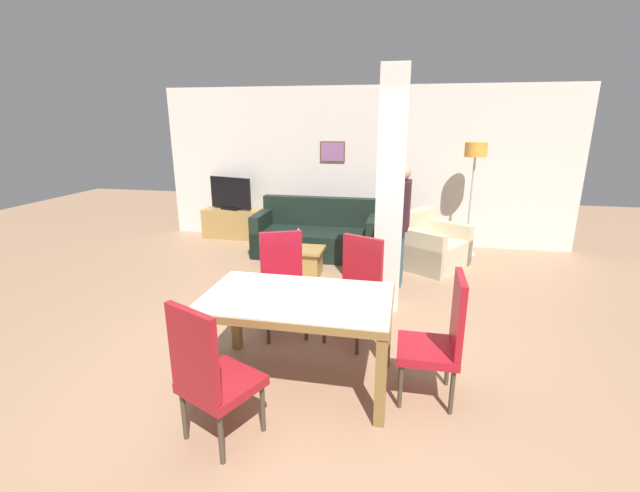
{
  "coord_description": "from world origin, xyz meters",
  "views": [
    {
      "loc": [
        0.82,
        -3.08,
        2.14
      ],
      "look_at": [
        0.0,
        0.93,
        0.93
      ],
      "focal_mm": 24.0,
      "sensor_mm": 36.0,
      "label": 1
    }
  ],
  "objects_px": {
    "dining_chair_far_right": "(356,288)",
    "standing_person": "(400,218)",
    "dining_chair_far_left": "(283,281)",
    "dining_chair_head_right": "(440,336)",
    "coffee_table": "(302,261)",
    "tv_stand": "(232,223)",
    "sofa": "(317,236)",
    "bottle": "(299,241)",
    "dining_table": "(297,315)",
    "floor_lamp": "(475,161)",
    "armchair": "(429,248)",
    "dining_chair_near_left": "(210,373)",
    "tv_screen": "(231,194)"
  },
  "relations": [
    {
      "from": "dining_chair_far_left",
      "to": "sofa",
      "type": "relative_size",
      "value": 0.52
    },
    {
      "from": "armchair",
      "to": "coffee_table",
      "type": "relative_size",
      "value": 2.03
    },
    {
      "from": "tv_stand",
      "to": "bottle",
      "type": "bearing_deg",
      "value": -45.47
    },
    {
      "from": "dining_chair_near_left",
      "to": "coffee_table",
      "type": "bearing_deg",
      "value": 118.58
    },
    {
      "from": "standing_person",
      "to": "sofa",
      "type": "bearing_deg",
      "value": 54.28
    },
    {
      "from": "dining_chair_far_left",
      "to": "dining_chair_far_right",
      "type": "relative_size",
      "value": 1.0
    },
    {
      "from": "bottle",
      "to": "standing_person",
      "type": "xyz_separation_m",
      "value": [
        1.38,
        -0.06,
        0.41
      ]
    },
    {
      "from": "dining_chair_far_right",
      "to": "standing_person",
      "type": "xyz_separation_m",
      "value": [
        0.38,
        1.56,
        0.38
      ]
    },
    {
      "from": "armchair",
      "to": "dining_chair_near_left",
      "type": "bearing_deg",
      "value": 11.58
    },
    {
      "from": "sofa",
      "to": "floor_lamp",
      "type": "height_order",
      "value": "floor_lamp"
    },
    {
      "from": "sofa",
      "to": "floor_lamp",
      "type": "distance_m",
      "value": 2.74
    },
    {
      "from": "dining_chair_near_left",
      "to": "dining_table",
      "type": "bearing_deg",
      "value": 90.0
    },
    {
      "from": "dining_table",
      "to": "sofa",
      "type": "xyz_separation_m",
      "value": [
        -0.58,
        3.55,
        -0.31
      ]
    },
    {
      "from": "sofa",
      "to": "bottle",
      "type": "xyz_separation_m",
      "value": [
        -0.04,
        -1.07,
        0.21
      ]
    },
    {
      "from": "dining_chair_near_left",
      "to": "tv_screen",
      "type": "bearing_deg",
      "value": 136.3
    },
    {
      "from": "dining_chair_far_left",
      "to": "dining_chair_far_right",
      "type": "distance_m",
      "value": 0.76
    },
    {
      "from": "bottle",
      "to": "dining_chair_head_right",
      "type": "bearing_deg",
      "value": -54.71
    },
    {
      "from": "dining_table",
      "to": "dining_chair_far_right",
      "type": "height_order",
      "value": "dining_chair_far_right"
    },
    {
      "from": "sofa",
      "to": "armchair",
      "type": "bearing_deg",
      "value": 172.3
    },
    {
      "from": "dining_chair_far_left",
      "to": "coffee_table",
      "type": "xyz_separation_m",
      "value": [
        -0.21,
        1.65,
        -0.33
      ]
    },
    {
      "from": "armchair",
      "to": "coffee_table",
      "type": "xyz_separation_m",
      "value": [
        -1.79,
        -0.78,
        -0.08
      ]
    },
    {
      "from": "sofa",
      "to": "tv_stand",
      "type": "height_order",
      "value": "sofa"
    },
    {
      "from": "coffee_table",
      "to": "floor_lamp",
      "type": "distance_m",
      "value": 3.12
    },
    {
      "from": "armchair",
      "to": "tv_stand",
      "type": "relative_size",
      "value": 1.18
    },
    {
      "from": "tv_stand",
      "to": "tv_screen",
      "type": "relative_size",
      "value": 1.23
    },
    {
      "from": "dining_chair_far_right",
      "to": "tv_stand",
      "type": "relative_size",
      "value": 0.98
    },
    {
      "from": "dining_chair_head_right",
      "to": "coffee_table",
      "type": "distance_m",
      "value": 3.08
    },
    {
      "from": "sofa",
      "to": "armchair",
      "type": "height_order",
      "value": "sofa"
    },
    {
      "from": "dining_chair_head_right",
      "to": "tv_stand",
      "type": "relative_size",
      "value": 0.98
    },
    {
      "from": "dining_table",
      "to": "sofa",
      "type": "height_order",
      "value": "sofa"
    },
    {
      "from": "dining_chair_far_left",
      "to": "armchair",
      "type": "height_order",
      "value": "dining_chair_far_left"
    },
    {
      "from": "dining_table",
      "to": "armchair",
      "type": "bearing_deg",
      "value": 70.08
    },
    {
      "from": "armchair",
      "to": "sofa",
      "type": "bearing_deg",
      "value": -65.16
    },
    {
      "from": "floor_lamp",
      "to": "standing_person",
      "type": "distance_m",
      "value": 1.99
    },
    {
      "from": "floor_lamp",
      "to": "tv_stand",
      "type": "bearing_deg",
      "value": 176.49
    },
    {
      "from": "dining_chair_near_left",
      "to": "armchair",
      "type": "distance_m",
      "value": 4.43
    },
    {
      "from": "dining_table",
      "to": "floor_lamp",
      "type": "xyz_separation_m",
      "value": [
        1.83,
        3.99,
        0.92
      ]
    },
    {
      "from": "sofa",
      "to": "tv_stand",
      "type": "relative_size",
      "value": 1.88
    },
    {
      "from": "dining_chair_near_left",
      "to": "floor_lamp",
      "type": "relative_size",
      "value": 0.57
    },
    {
      "from": "dining_chair_far_left",
      "to": "coffee_table",
      "type": "bearing_deg",
      "value": -105.93
    },
    {
      "from": "dining_chair_near_left",
      "to": "floor_lamp",
      "type": "bearing_deg",
      "value": 90.29
    },
    {
      "from": "dining_table",
      "to": "dining_chair_near_left",
      "type": "xyz_separation_m",
      "value": [
        -0.38,
        -0.82,
        -0.07
      ]
    },
    {
      "from": "coffee_table",
      "to": "tv_stand",
      "type": "distance_m",
      "value": 2.46
    },
    {
      "from": "dining_chair_head_right",
      "to": "coffee_table",
      "type": "height_order",
      "value": "dining_chair_head_right"
    },
    {
      "from": "dining_table",
      "to": "bottle",
      "type": "xyz_separation_m",
      "value": [
        -0.62,
        2.48,
        -0.1
      ]
    },
    {
      "from": "coffee_table",
      "to": "tv_stand",
      "type": "xyz_separation_m",
      "value": [
        -1.77,
        1.72,
        0.06
      ]
    },
    {
      "from": "tv_screen",
      "to": "standing_person",
      "type": "xyz_separation_m",
      "value": [
        3.11,
        -1.82,
        0.1
      ]
    },
    {
      "from": "tv_screen",
      "to": "standing_person",
      "type": "height_order",
      "value": "standing_person"
    },
    {
      "from": "dining_chair_far_left",
      "to": "coffee_table",
      "type": "relative_size",
      "value": 1.68
    },
    {
      "from": "dining_chair_far_left",
      "to": "dining_chair_head_right",
      "type": "distance_m",
      "value": 1.75
    }
  ]
}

